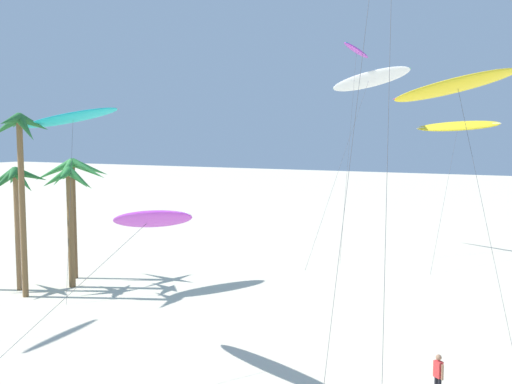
# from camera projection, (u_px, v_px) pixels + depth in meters

# --- Properties ---
(palm_tree_1) EXTENTS (4.87, 4.83, 7.96)m
(palm_tree_1) POSITION_uv_depth(u_px,v_px,m) (73.00, 179.00, 39.37)
(palm_tree_1) COLOR brown
(palm_tree_1) RESTS_ON ground
(palm_tree_2) EXTENTS (3.56, 3.66, 7.57)m
(palm_tree_2) POSITION_uv_depth(u_px,v_px,m) (16.00, 185.00, 36.39)
(palm_tree_2) COLOR olive
(palm_tree_2) RESTS_ON ground
(palm_tree_3) EXTENTS (3.37, 3.78, 10.75)m
(palm_tree_3) POSITION_uv_depth(u_px,v_px,m) (20.00, 149.00, 34.63)
(palm_tree_3) COLOR brown
(palm_tree_3) RESTS_ON ground
(palm_tree_4) EXTENTS (3.43, 3.38, 7.55)m
(palm_tree_4) POSITION_uv_depth(u_px,v_px,m) (69.00, 193.00, 37.11)
(palm_tree_4) COLOR brown
(palm_tree_4) RESTS_ON ground
(flying_kite_1) EXTENTS (6.60, 10.45, 10.79)m
(flying_kite_1) POSITION_uv_depth(u_px,v_px,m) (458.00, 126.00, 48.75)
(flying_kite_1) COLOR yellow
(flying_kite_1) RESTS_ON ground
(flying_kite_3) EXTENTS (1.83, 9.70, 16.91)m
(flying_kite_3) POSITION_uv_depth(u_px,v_px,m) (357.00, 51.00, 49.14)
(flying_kite_3) COLOR purple
(flying_kite_3) RESTS_ON ground
(flying_kite_4) EXTENTS (6.02, 5.48, 13.15)m
(flying_kite_4) POSITION_uv_depth(u_px,v_px,m) (458.00, 85.00, 28.95)
(flying_kite_4) COLOR yellow
(flying_kite_4) RESTS_ON ground
(flying_kite_5) EXTENTS (4.19, 6.66, 11.56)m
(flying_kite_5) POSITION_uv_depth(u_px,v_px,m) (73.00, 117.00, 36.94)
(flying_kite_5) COLOR #19B2B7
(flying_kite_5) RESTS_ON ground
(flying_kite_7) EXTENTS (6.73, 12.06, 7.16)m
(flying_kite_7) POSITION_uv_depth(u_px,v_px,m) (149.00, 219.00, 24.34)
(flying_kite_7) COLOR purple
(flying_kite_7) RESTS_ON ground
(flying_kite_8) EXTENTS (8.17, 12.06, 14.99)m
(flying_kite_8) POSITION_uv_depth(u_px,v_px,m) (369.00, 80.00, 48.61)
(flying_kite_8) COLOR white
(flying_kite_8) RESTS_ON ground
(person_near_left) EXTENTS (0.42, 0.35, 1.69)m
(person_near_left) POSITION_uv_depth(u_px,v_px,m) (438.00, 375.00, 21.68)
(person_near_left) COLOR black
(person_near_left) RESTS_ON ground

